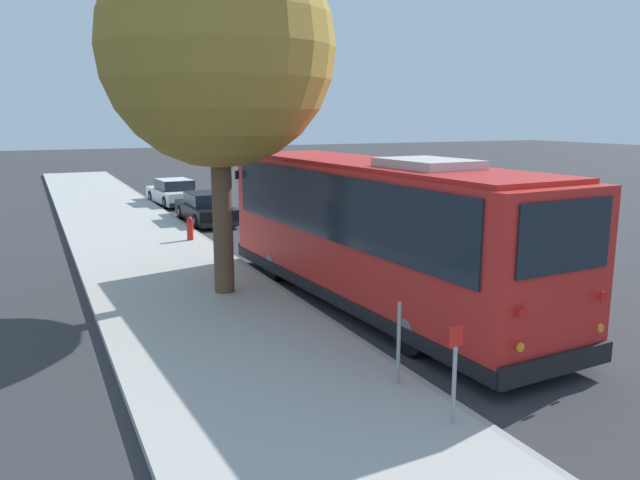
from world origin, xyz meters
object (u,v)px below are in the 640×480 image
Objects in this scene: sign_post_near at (454,374)px; fire_hydrant at (190,228)px; parked_sedan_white at (174,193)px; sign_post_far at (399,344)px; street_tree at (215,33)px; parked_sedan_black at (206,209)px; shuttle_bus at (374,225)px.

sign_post_near is 1.73× the size of fire_hydrant.
parked_sedan_white is 24.78m from sign_post_near.
fire_hydrant is at bearing 0.64° from sign_post_far.
street_tree is at bearing 8.25° from sign_post_far.
parked_sedan_black is 18.85m from sign_post_near.
parked_sedan_white is at bearing -3.70° from sign_post_far.
sign_post_near reaches higher than parked_sedan_white.
sign_post_near is (-24.73, 1.51, 0.28)m from parked_sedan_white.
sign_post_near reaches higher than parked_sedan_black.
fire_hydrant is (-10.16, 1.65, -0.04)m from parked_sedan_white.
parked_sedan_white is at bearing -8.30° from street_tree.
street_tree is 8.49m from sign_post_far.
shuttle_bus reaches higher than sign_post_far.
shuttle_bus reaches higher than parked_sedan_white.
street_tree reaches higher than fire_hydrant.
parked_sedan_black is 5.58× the size of fire_hydrant.
street_tree reaches higher than sign_post_far.
sign_post_near is at bearing 172.53° from parked_sedan_white.
parked_sedan_white is 3.32× the size of sign_post_far.
parked_sedan_white is 10.30m from fire_hydrant.
parked_sedan_white is 5.55× the size of fire_hydrant.
sign_post_far is (1.42, 0.00, -0.05)m from sign_post_near.
sign_post_far reaches higher than fire_hydrant.
sign_post_near is (-7.93, -0.94, -5.32)m from street_tree.
sign_post_near is 14.57m from fire_hydrant.
parked_sedan_white is at bearing 0.65° from parked_sedan_black.
fire_hydrant is at bearing 158.13° from parked_sedan_black.
fire_hydrant is (8.82, 2.18, -1.33)m from shuttle_bus.
sign_post_far is at bearing 0.00° from sign_post_near.
sign_post_near is (-18.79, 1.56, 0.30)m from parked_sedan_black.
sign_post_far is at bearing 175.03° from parked_sedan_black.
street_tree reaches higher than parked_sedan_white.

